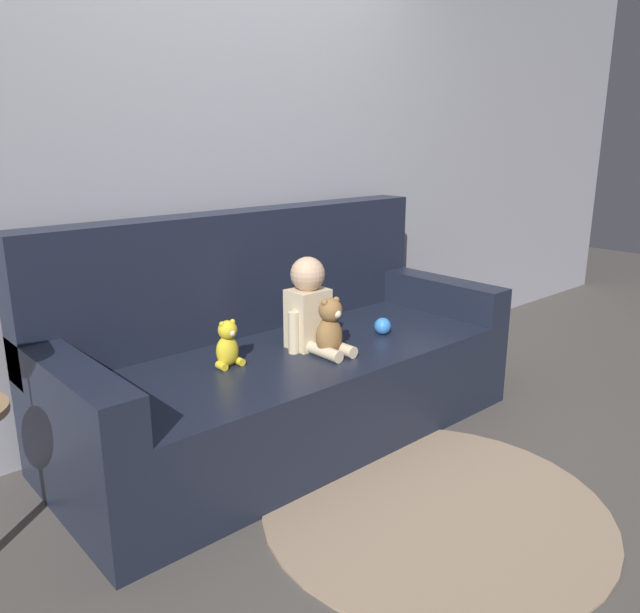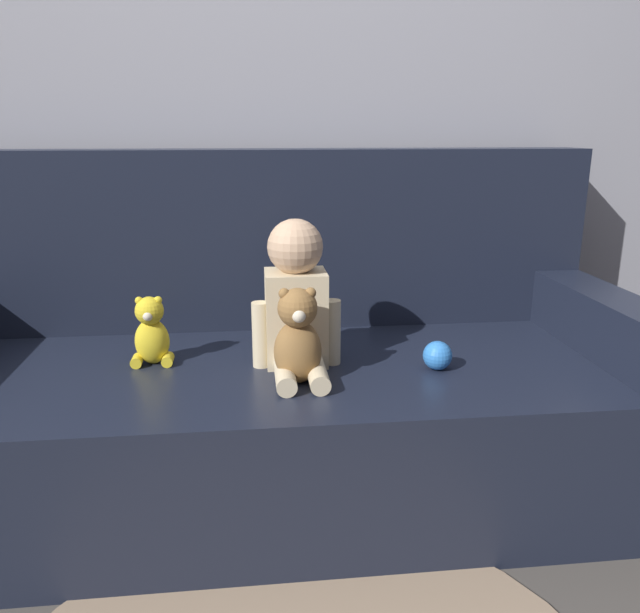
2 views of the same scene
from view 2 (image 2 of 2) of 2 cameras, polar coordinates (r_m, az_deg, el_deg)
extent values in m
plane|color=#4C4742|center=(2.06, -4.04, -16.08)|extent=(12.00, 12.00, 0.00)
cube|color=#93939E|center=(2.30, -5.36, 21.09)|extent=(8.00, 0.05, 2.60)
cube|color=black|center=(1.95, -4.16, -10.69)|extent=(2.17, 0.91, 0.43)
cube|color=black|center=(2.14, -4.86, 6.19)|extent=(2.17, 0.18, 0.59)
cube|color=black|center=(2.12, 23.91, -0.96)|extent=(0.16, 0.91, 0.18)
cube|color=beige|center=(1.79, -2.21, -1.02)|extent=(0.17, 0.14, 0.27)
sphere|color=tan|center=(1.74, -2.28, 5.48)|extent=(0.16, 0.16, 0.16)
cylinder|color=beige|center=(1.67, -3.23, -6.26)|extent=(0.05, 0.18, 0.05)
cylinder|color=beige|center=(1.68, -0.27, -6.14)|extent=(0.05, 0.18, 0.05)
cylinder|color=beige|center=(1.78, -5.45, -2.58)|extent=(0.05, 0.05, 0.19)
cylinder|color=beige|center=(1.79, 1.13, -2.36)|extent=(0.05, 0.05, 0.19)
ellipsoid|color=olive|center=(1.66, -2.05, -4.16)|extent=(0.13, 0.11, 0.17)
sphere|color=olive|center=(1.62, -2.07, -0.14)|extent=(0.11, 0.11, 0.11)
sphere|color=olive|center=(1.60, -3.30, 1.18)|extent=(0.03, 0.03, 0.03)
sphere|color=olive|center=(1.61, -0.87, 1.25)|extent=(0.03, 0.03, 0.03)
sphere|color=beige|center=(1.58, -1.95, -0.83)|extent=(0.04, 0.04, 0.04)
ellipsoid|color=yellow|center=(1.86, -15.10, -3.13)|extent=(0.10, 0.08, 0.13)
sphere|color=yellow|center=(1.83, -15.34, -0.38)|extent=(0.08, 0.08, 0.08)
sphere|color=yellow|center=(1.83, -16.22, 0.51)|extent=(0.02, 0.02, 0.02)
sphere|color=yellow|center=(1.82, -14.59, 0.57)|extent=(0.02, 0.02, 0.02)
sphere|color=beige|center=(1.80, -15.47, -0.85)|extent=(0.03, 0.03, 0.03)
cylinder|color=yellow|center=(1.87, -16.38, -4.79)|extent=(0.03, 0.05, 0.03)
cylinder|color=yellow|center=(1.86, -13.74, -4.74)|extent=(0.03, 0.05, 0.03)
sphere|color=#337FDB|center=(1.80, 10.69, -4.42)|extent=(0.08, 0.08, 0.08)
camera|label=1|loc=(1.71, -110.53, 4.49)|focal=35.00mm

